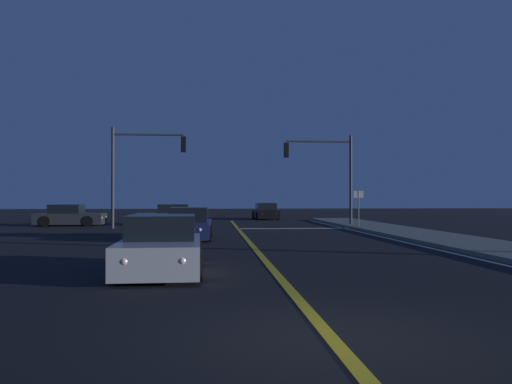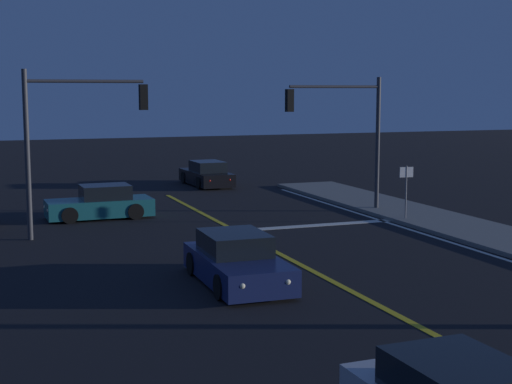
{
  "view_description": "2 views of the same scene",
  "coord_description": "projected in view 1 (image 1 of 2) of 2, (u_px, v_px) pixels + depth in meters",
  "views": [
    {
      "loc": [
        -1.48,
        -6.53,
        1.74
      ],
      "look_at": [
        0.54,
        17.61,
        2.02
      ],
      "focal_mm": 37.11,
      "sensor_mm": 36.0,
      "label": 1
    },
    {
      "loc": [
        -8.92,
        -2.43,
        5.07
      ],
      "look_at": [
        -1.17,
        18.18,
        2.14
      ],
      "focal_mm": 53.38,
      "sensor_mm": 36.0,
      "label": 2
    }
  ],
  "objects": [
    {
      "name": "street_sign_corner",
      "position": [
        359.0,
        202.0,
        30.01
      ],
      "size": [
        0.56,
        0.09,
        2.2
      ],
      "color": "slate",
      "rests_on": "ground"
    },
    {
      "name": "car_following_oncoming_black",
      "position": [
        266.0,
        212.0,
        43.34
      ],
      "size": [
        1.97,
        4.48,
        1.34
      ],
      "rotation": [
        0.0,
        0.0,
        0.03
      ],
      "color": "black",
      "rests_on": "ground"
    },
    {
      "name": "traffic_signal_far_left",
      "position": [
        140.0,
        161.0,
        30.39
      ],
      "size": [
        4.25,
        0.28,
        5.8
      ],
      "color": "#38383D",
      "rests_on": "ground"
    },
    {
      "name": "lane_line_edge_right",
      "position": [
        417.0,
        245.0,
        19.52
      ],
      "size": [
        0.16,
        42.32,
        0.01
      ],
      "primitive_type": "cube",
      "color": "silver",
      "rests_on": "ground"
    },
    {
      "name": "ground_plane",
      "position": [
        330.0,
        337.0,
        6.61
      ],
      "size": [
        160.0,
        160.0,
        0.0
      ],
      "primitive_type": "plane",
      "color": "black"
    },
    {
      "name": "sidewalk_right",
      "position": [
        465.0,
        243.0,
        19.67
      ],
      "size": [
        3.2,
        44.81,
        0.15
      ],
      "primitive_type": "cube",
      "color": "slate",
      "rests_on": "ground"
    },
    {
      "name": "car_far_approaching_navy",
      "position": [
        189.0,
        225.0,
        22.52
      ],
      "size": [
        2.03,
        4.4,
        1.34
      ],
      "rotation": [
        0.0,
        0.0,
        3.12
      ],
      "color": "navy",
      "rests_on": "ground"
    },
    {
      "name": "lane_line_center",
      "position": [
        253.0,
        246.0,
        19.01
      ],
      "size": [
        0.2,
        42.32,
        0.01
      ],
      "primitive_type": "cube",
      "color": "gold",
      "rests_on": "ground"
    },
    {
      "name": "car_parked_curb_teal",
      "position": [
        170.0,
        216.0,
        34.1
      ],
      "size": [
        4.22,
        1.88,
        1.34
      ],
      "rotation": [
        0.0,
        0.0,
        1.59
      ],
      "color": "#195960",
      "rests_on": "ground"
    },
    {
      "name": "traffic_signal_near_right",
      "position": [
        326.0,
        165.0,
        32.72
      ],
      "size": [
        4.28,
        0.28,
        5.64
      ],
      "rotation": [
        0.0,
        0.0,
        3.14
      ],
      "color": "#38383D",
      "rests_on": "ground"
    },
    {
      "name": "car_distant_tail_charcoal",
      "position": [
        70.0,
        216.0,
        33.24
      ],
      "size": [
        4.23,
        2.01,
        1.34
      ],
      "rotation": [
        0.0,
        0.0,
        -1.58
      ],
      "color": "#2D2D33",
      "rests_on": "ground"
    },
    {
      "name": "stop_bar",
      "position": [
        293.0,
        228.0,
        30.18
      ],
      "size": [
        6.34,
        0.5,
        0.01
      ],
      "primitive_type": "cube",
      "color": "silver",
      "rests_on": "ground"
    },
    {
      "name": "car_mid_block_silver",
      "position": [
        161.0,
        248.0,
        12.32
      ],
      "size": [
        1.97,
        4.19,
        1.34
      ],
      "rotation": [
        0.0,
        0.0,
        3.17
      ],
      "color": "#B2B5BA",
      "rests_on": "ground"
    }
  ]
}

